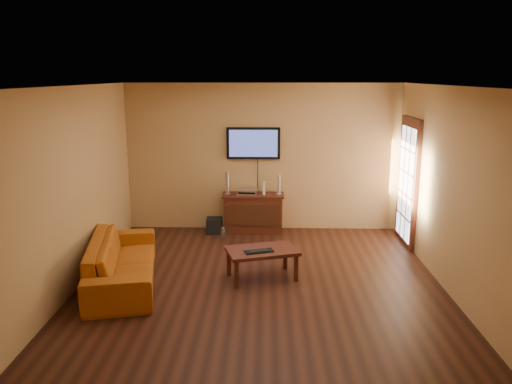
{
  "coord_description": "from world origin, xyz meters",
  "views": [
    {
      "loc": [
        0.07,
        -6.57,
        2.83
      ],
      "look_at": [
        -0.08,
        0.8,
        1.1
      ],
      "focal_mm": 35.0,
      "sensor_mm": 36.0,
      "label": 1
    }
  ],
  "objects_px": {
    "television": "(253,143)",
    "game_console": "(264,188)",
    "speaker_left": "(227,184)",
    "av_receiver": "(247,192)",
    "speaker_right": "(279,186)",
    "subwoofer": "(214,225)",
    "sofa": "(122,254)",
    "keyboard": "(259,251)",
    "coffee_table": "(262,253)",
    "media_console": "(253,213)",
    "bottle": "(223,233)"
  },
  "relations": [
    {
      "from": "game_console",
      "to": "keyboard",
      "type": "distance_m",
      "value": 2.34
    },
    {
      "from": "television",
      "to": "speaker_left",
      "type": "distance_m",
      "value": 0.88
    },
    {
      "from": "sofa",
      "to": "bottle",
      "type": "bearing_deg",
      "value": -43.88
    },
    {
      "from": "speaker_right",
      "to": "keyboard",
      "type": "bearing_deg",
      "value": -98.1
    },
    {
      "from": "speaker_right",
      "to": "subwoofer",
      "type": "relative_size",
      "value": 1.27
    },
    {
      "from": "speaker_left",
      "to": "av_receiver",
      "type": "distance_m",
      "value": 0.39
    },
    {
      "from": "coffee_table",
      "to": "television",
      "type": "bearing_deg",
      "value": 94.51
    },
    {
      "from": "game_console",
      "to": "speaker_left",
      "type": "bearing_deg",
      "value": -174.51
    },
    {
      "from": "sofa",
      "to": "keyboard",
      "type": "height_order",
      "value": "sofa"
    },
    {
      "from": "sofa",
      "to": "speaker_right",
      "type": "bearing_deg",
      "value": -54.6
    },
    {
      "from": "keyboard",
      "to": "media_console",
      "type": "bearing_deg",
      "value": 93.59
    },
    {
      "from": "speaker_left",
      "to": "speaker_right",
      "type": "relative_size",
      "value": 1.16
    },
    {
      "from": "television",
      "to": "bottle",
      "type": "height_order",
      "value": "television"
    },
    {
      "from": "media_console",
      "to": "subwoofer",
      "type": "bearing_deg",
      "value": -172.35
    },
    {
      "from": "media_console",
      "to": "speaker_left",
      "type": "relative_size",
      "value": 2.75
    },
    {
      "from": "speaker_left",
      "to": "bottle",
      "type": "bearing_deg",
      "value": -97.01
    },
    {
      "from": "sofa",
      "to": "subwoofer",
      "type": "bearing_deg",
      "value": -36.19
    },
    {
      "from": "speaker_right",
      "to": "bottle",
      "type": "xyz_separation_m",
      "value": [
        -0.99,
        -0.43,
        -0.77
      ]
    },
    {
      "from": "speaker_right",
      "to": "coffee_table",
      "type": "bearing_deg",
      "value": -97.41
    },
    {
      "from": "sofa",
      "to": "speaker_left",
      "type": "distance_m",
      "value": 2.74
    },
    {
      "from": "coffee_table",
      "to": "bottle",
      "type": "xyz_separation_m",
      "value": [
        -0.71,
        1.75,
        -0.27
      ]
    },
    {
      "from": "coffee_table",
      "to": "media_console",
      "type": "bearing_deg",
      "value": 94.87
    },
    {
      "from": "av_receiver",
      "to": "keyboard",
      "type": "height_order",
      "value": "av_receiver"
    },
    {
      "from": "television",
      "to": "keyboard",
      "type": "distance_m",
      "value": 2.73
    },
    {
      "from": "sofa",
      "to": "coffee_table",
      "type": "bearing_deg",
      "value": -95.64
    },
    {
      "from": "speaker_right",
      "to": "game_console",
      "type": "xyz_separation_m",
      "value": [
        -0.27,
        0.01,
        -0.05
      ]
    },
    {
      "from": "television",
      "to": "game_console",
      "type": "xyz_separation_m",
      "value": [
        0.2,
        -0.15,
        -0.8
      ]
    },
    {
      "from": "coffee_table",
      "to": "sofa",
      "type": "relative_size",
      "value": 0.51
    },
    {
      "from": "speaker_right",
      "to": "keyboard",
      "type": "xyz_separation_m",
      "value": [
        -0.33,
        -2.29,
        -0.43
      ]
    },
    {
      "from": "speaker_right",
      "to": "subwoofer",
      "type": "bearing_deg",
      "value": -174.81
    },
    {
      "from": "game_console",
      "to": "bottle",
      "type": "height_order",
      "value": "game_console"
    },
    {
      "from": "television",
      "to": "sofa",
      "type": "distance_m",
      "value": 3.32
    },
    {
      "from": "sofa",
      "to": "keyboard",
      "type": "relative_size",
      "value": 5.09
    },
    {
      "from": "speaker_left",
      "to": "av_receiver",
      "type": "xyz_separation_m",
      "value": [
        0.36,
        0.02,
        -0.15
      ]
    },
    {
      "from": "coffee_table",
      "to": "game_console",
      "type": "relative_size",
      "value": 4.94
    },
    {
      "from": "av_receiver",
      "to": "game_console",
      "type": "bearing_deg",
      "value": 5.22
    },
    {
      "from": "speaker_left",
      "to": "sofa",
      "type": "bearing_deg",
      "value": -118.37
    },
    {
      "from": "speaker_right",
      "to": "subwoofer",
      "type": "xyz_separation_m",
      "value": [
        -1.18,
        -0.11,
        -0.73
      ]
    },
    {
      "from": "av_receiver",
      "to": "subwoofer",
      "type": "xyz_separation_m",
      "value": [
        -0.6,
        -0.12,
        -0.61
      ]
    },
    {
      "from": "media_console",
      "to": "sofa",
      "type": "bearing_deg",
      "value": -126.41
    },
    {
      "from": "speaker_right",
      "to": "av_receiver",
      "type": "xyz_separation_m",
      "value": [
        -0.58,
        0.01,
        -0.12
      ]
    },
    {
      "from": "speaker_left",
      "to": "subwoofer",
      "type": "xyz_separation_m",
      "value": [
        -0.24,
        -0.1,
        -0.76
      ]
    },
    {
      "from": "media_console",
      "to": "sofa",
      "type": "xyz_separation_m",
      "value": [
        -1.75,
        -2.38,
        0.07
      ]
    },
    {
      "from": "media_console",
      "to": "game_console",
      "type": "distance_m",
      "value": 0.51
    },
    {
      "from": "coffee_table",
      "to": "game_console",
      "type": "distance_m",
      "value": 2.24
    },
    {
      "from": "media_console",
      "to": "coffee_table",
      "type": "distance_m",
      "value": 2.18
    },
    {
      "from": "media_console",
      "to": "sofa",
      "type": "distance_m",
      "value": 2.95
    },
    {
      "from": "speaker_left",
      "to": "coffee_table",
      "type": "bearing_deg",
      "value": -73.24
    },
    {
      "from": "av_receiver",
      "to": "bottle",
      "type": "bearing_deg",
      "value": -128.02
    },
    {
      "from": "subwoofer",
      "to": "bottle",
      "type": "relative_size",
      "value": 1.24
    }
  ]
}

